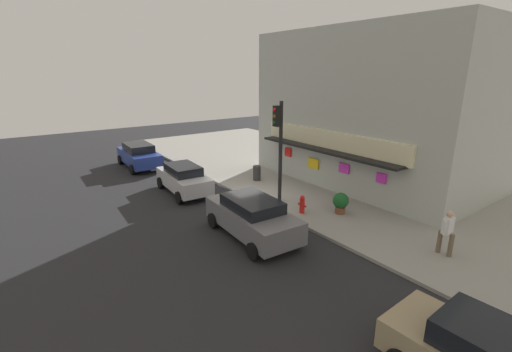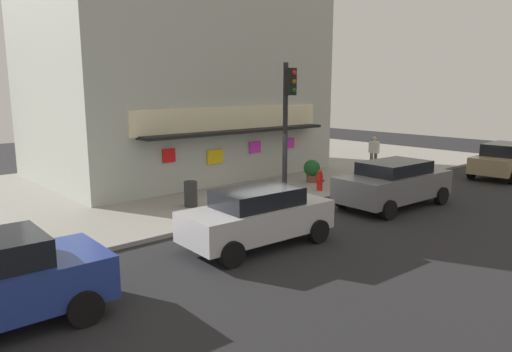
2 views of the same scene
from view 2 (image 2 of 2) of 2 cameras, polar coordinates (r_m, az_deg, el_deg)
ground_plane at (r=16.11m, az=2.71°, el=-4.28°), size 56.07×56.07×0.00m
sidewalk at (r=21.09m, az=-9.77°, el=-0.68°), size 37.38×12.99×0.13m
corner_building at (r=23.15m, az=-9.41°, el=10.91°), size 12.53×9.29×8.38m
traffic_light at (r=17.19m, az=3.82°, el=7.69°), size 0.32×0.58×4.89m
fire_hydrant at (r=18.81m, az=7.68°, el=-0.53°), size 0.48×0.24×0.84m
trash_can at (r=16.30m, az=-7.87°, el=-2.15°), size 0.45×0.45×0.87m
pedestrian at (r=24.09m, az=14.01°, el=2.90°), size 0.55×0.61×1.65m
potted_plant_by_doorway at (r=20.45m, az=6.75°, el=0.77°), size 0.72×0.72×0.97m
parked_car_grey at (r=17.29m, az=16.26°, el=-0.79°), size 4.57×2.30×1.61m
parked_car_tan at (r=24.95m, az=27.76°, el=1.74°), size 4.33×2.12×1.59m
parked_car_silver at (r=12.47m, az=0.19°, el=-4.85°), size 4.20×2.09×1.55m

